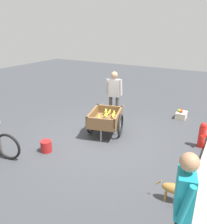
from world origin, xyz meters
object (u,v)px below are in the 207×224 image
(fire_hydrant, at_px, (202,135))
(plastic_bucket, at_px, (46,146))
(fruit_cart, at_px, (106,120))
(apple_crate, at_px, (181,115))
(vendor_person, at_px, (114,92))
(bystander_person, at_px, (183,202))
(dog, at_px, (177,189))

(fire_hydrant, distance_m, plastic_bucket, 3.94)
(fruit_cart, xyz_separation_m, apple_crate, (-2.32, 1.62, -0.31))
(fruit_cart, bearing_deg, apple_crate, 145.10)
(fire_hydrant, relative_size, apple_crate, 1.52)
(vendor_person, bearing_deg, bystander_person, 37.19)
(fire_hydrant, distance_m, apple_crate, 1.96)
(bystander_person, bearing_deg, dog, -166.43)
(apple_crate, xyz_separation_m, bystander_person, (5.19, 1.09, 0.86))
(vendor_person, xyz_separation_m, fire_hydrant, (0.51, 2.81, -0.62))
(dog, bearing_deg, fruit_cart, -125.98)
(fire_hydrant, relative_size, bystander_person, 0.41)
(fruit_cart, xyz_separation_m, plastic_bucket, (1.60, -0.77, -0.29))
(vendor_person, distance_m, bystander_person, 4.98)
(dog, xyz_separation_m, fire_hydrant, (-2.35, 0.07, 0.06))
(apple_crate, bearing_deg, fire_hydrant, 27.13)
(apple_crate, distance_m, bystander_person, 5.37)
(fruit_cart, relative_size, vendor_person, 1.12)
(fruit_cart, height_order, apple_crate, fruit_cart)
(fruit_cart, relative_size, plastic_bucket, 6.25)
(dog, relative_size, fire_hydrant, 1.01)
(fruit_cart, distance_m, dog, 3.01)
(fruit_cart, distance_m, vendor_person, 1.25)
(apple_crate, bearing_deg, dog, 11.36)
(fruit_cart, bearing_deg, bystander_person, 43.23)
(fruit_cart, height_order, plastic_bucket, fruit_cart)
(plastic_bucket, bearing_deg, apple_crate, 148.62)
(fruit_cart, distance_m, bystander_person, 3.98)
(fire_hydrant, bearing_deg, dog, -1.64)
(vendor_person, relative_size, apple_crate, 3.64)
(fruit_cart, bearing_deg, plastic_bucket, -25.81)
(vendor_person, height_order, plastic_bucket, vendor_person)
(apple_crate, bearing_deg, vendor_person, -57.59)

